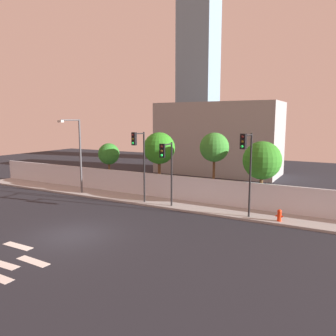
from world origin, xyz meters
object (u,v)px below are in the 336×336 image
traffic_light_left (139,152)px  fire_hydrant (279,215)px  roadside_tree_midleft (159,148)px  roadside_tree_midright (214,148)px  roadside_tree_rightmost (262,161)px  roadside_tree_leftmost (109,154)px  street_lamp_curbside (77,150)px  traffic_light_center (247,158)px  traffic_light_right (167,161)px

traffic_light_left → fire_hydrant: traffic_light_left is taller
roadside_tree_midleft → roadside_tree_midright: 4.67m
fire_hydrant → roadside_tree_rightmost: size_ratio=0.15×
roadside_tree_midright → roadside_tree_midleft: bearing=180.0°
roadside_tree_midright → roadside_tree_rightmost: 3.57m
roadside_tree_rightmost → roadside_tree_leftmost: bearing=-180.0°
street_lamp_curbside → roadside_tree_midleft: size_ratio=1.17×
traffic_light_center → fire_hydrant: traffic_light_center is taller
roadside_tree_midright → roadside_tree_rightmost: (3.49, 0.00, -0.75)m
street_lamp_curbside → fire_hydrant: 16.30m
traffic_light_center → street_lamp_curbside: size_ratio=0.86×
roadside_tree_midright → roadside_tree_rightmost: bearing=0.0°
roadside_tree_rightmost → traffic_light_center: bearing=-92.5°
traffic_light_left → roadside_tree_rightmost: bearing=22.9°
traffic_light_right → street_lamp_curbside: size_ratio=0.74×
traffic_light_right → fire_hydrant: size_ratio=6.15×
traffic_light_left → roadside_tree_midleft: size_ratio=0.99×
roadside_tree_leftmost → roadside_tree_rightmost: roadside_tree_rightmost is taller
traffic_light_left → traffic_light_right: 2.49m
traffic_light_left → roadside_tree_midright: (4.38, 3.32, 0.26)m
roadside_tree_leftmost → roadside_tree_midright: size_ratio=0.79×
traffic_light_center → street_lamp_curbside: bearing=178.1°
traffic_light_center → fire_hydrant: (1.96, 0.44, -3.36)m
traffic_light_left → roadside_tree_rightmost: size_ratio=1.09×
street_lamp_curbside → roadside_tree_midright: (10.67, 2.87, 0.37)m
traffic_light_right → street_lamp_curbside: 8.77m
street_lamp_curbside → traffic_light_center: bearing=-1.9°
street_lamp_curbside → roadside_tree_leftmost: street_lamp_curbside is taller
traffic_light_left → roadside_tree_midright: traffic_light_left is taller
traffic_light_center → traffic_light_left: bearing=179.9°
fire_hydrant → roadside_tree_leftmost: bearing=169.1°
fire_hydrant → roadside_tree_leftmost: size_ratio=0.18×
traffic_light_center → fire_hydrant: size_ratio=7.16×
traffic_light_center → fire_hydrant: 3.92m
roadside_tree_leftmost → traffic_light_left: bearing=-31.6°
traffic_light_center → roadside_tree_leftmost: (-13.13, 3.33, -0.75)m
traffic_light_left → traffic_light_center: bearing=-0.1°
fire_hydrant → roadside_tree_midleft: bearing=163.8°
traffic_light_right → fire_hydrant: traffic_light_right is taller
fire_hydrant → roadside_tree_rightmost: (-1.81, 2.89, 2.83)m
traffic_light_left → roadside_tree_midright: 5.50m
traffic_light_right → traffic_light_left: bearing=172.0°
roadside_tree_midleft → traffic_light_right: bearing=-53.4°
roadside_tree_midleft → roadside_tree_midright: bearing=0.0°
roadside_tree_leftmost → roadside_tree_midleft: size_ratio=0.80×
traffic_light_center → roadside_tree_midright: 4.73m
traffic_light_left → fire_hydrant: size_ratio=7.07×
street_lamp_curbside → roadside_tree_midright: size_ratio=1.15×
roadside_tree_leftmost → roadside_tree_rightmost: bearing=0.0°
traffic_light_right → roadside_tree_midright: bearing=62.0°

